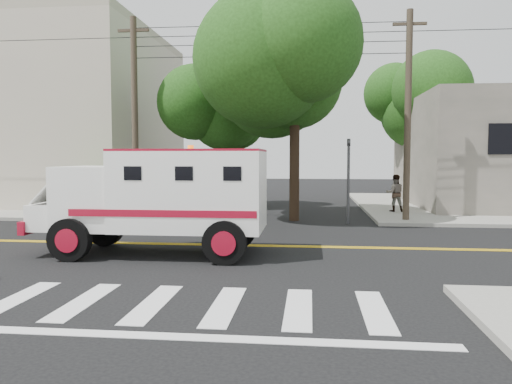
# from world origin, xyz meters

# --- Properties ---
(ground) EXTENTS (100.00, 100.00, 0.00)m
(ground) POSITION_xyz_m (0.00, 0.00, 0.00)
(ground) COLOR black
(ground) RESTS_ON ground
(sidewalk_nw) EXTENTS (17.00, 17.00, 0.15)m
(sidewalk_nw) POSITION_xyz_m (-13.50, 13.50, 0.07)
(sidewalk_nw) COLOR gray
(sidewalk_nw) RESTS_ON ground
(building_left) EXTENTS (16.00, 14.00, 10.00)m
(building_left) POSITION_xyz_m (-15.50, 15.00, 5.15)
(building_left) COLOR beige
(building_left) RESTS_ON sidewalk_nw
(utility_pole_left) EXTENTS (0.28, 0.28, 9.00)m
(utility_pole_left) POSITION_xyz_m (-5.60, 6.00, 4.50)
(utility_pole_left) COLOR #382D23
(utility_pole_left) RESTS_ON ground
(utility_pole_right) EXTENTS (0.28, 0.28, 9.00)m
(utility_pole_right) POSITION_xyz_m (6.30, 6.20, 4.50)
(utility_pole_right) COLOR #382D23
(utility_pole_right) RESTS_ON ground
(tree_main) EXTENTS (6.08, 5.70, 9.85)m
(tree_main) POSITION_xyz_m (1.94, 6.21, 7.20)
(tree_main) COLOR black
(tree_main) RESTS_ON ground
(tree_left) EXTENTS (4.48, 4.20, 7.70)m
(tree_left) POSITION_xyz_m (-2.68, 11.79, 5.73)
(tree_left) COLOR black
(tree_left) RESTS_ON ground
(tree_right) EXTENTS (4.80, 4.50, 8.20)m
(tree_right) POSITION_xyz_m (8.84, 15.77, 6.09)
(tree_right) COLOR black
(tree_right) RESTS_ON ground
(traffic_signal) EXTENTS (0.15, 0.18, 3.60)m
(traffic_signal) POSITION_xyz_m (3.80, 5.60, 2.23)
(traffic_signal) COLOR #3F3F42
(traffic_signal) RESTS_ON ground
(accessibility_sign) EXTENTS (0.45, 0.10, 2.02)m
(accessibility_sign) POSITION_xyz_m (-6.20, 6.17, 1.37)
(accessibility_sign) COLOR #3F3F42
(accessibility_sign) RESTS_ON ground
(palm_planter) EXTENTS (3.52, 2.63, 2.36)m
(palm_planter) POSITION_xyz_m (-7.44, 6.62, 1.65)
(palm_planter) COLOR #1E3314
(palm_planter) RESTS_ON sidewalk_nw
(armored_truck) EXTENTS (6.72, 2.76, 3.05)m
(armored_truck) POSITION_xyz_m (-2.07, -1.69, 1.74)
(armored_truck) COLOR white
(armored_truck) RESTS_ON ground
(pedestrian_a) EXTENTS (0.81, 0.71, 1.86)m
(pedestrian_a) POSITION_xyz_m (8.56, 8.49, 1.08)
(pedestrian_a) COLOR gray
(pedestrian_a) RESTS_ON sidewalk_ne
(pedestrian_b) EXTENTS (0.90, 0.71, 1.83)m
(pedestrian_b) POSITION_xyz_m (6.36, 9.38, 1.06)
(pedestrian_b) COLOR gray
(pedestrian_b) RESTS_ON sidewalk_ne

